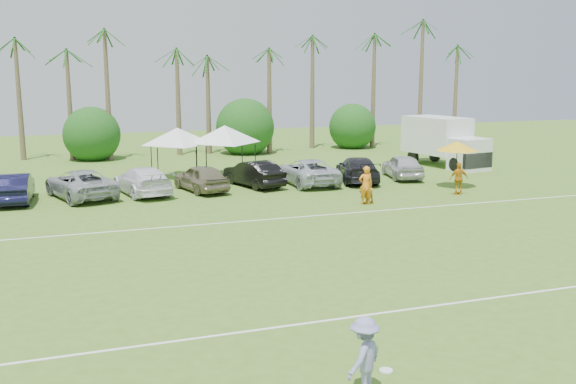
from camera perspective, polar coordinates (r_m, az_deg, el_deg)
name	(u,v)px	position (r m, az deg, el deg)	size (l,w,h in m)	color
ground	(421,341)	(16.59, 11.71, -12.86)	(120.00, 120.00, 0.00)	#446C20
field_lines	(305,255)	(23.38, 1.56, -5.66)	(80.00, 12.10, 0.01)	white
palm_tree_3	(57,24)	(51.09, -19.86, 13.90)	(2.40, 2.40, 11.90)	brown
palm_tree_4	(115,60)	(51.14, -15.11, 11.25)	(2.40, 2.40, 8.90)	brown
palm_tree_5	(168,49)	(51.63, -10.63, 12.39)	(2.40, 2.40, 9.90)	brown
palm_tree_6	(218,38)	(52.44, -6.22, 13.42)	(2.40, 2.40, 10.90)	brown
palm_tree_7	(266,29)	(53.55, -1.93, 14.32)	(2.40, 2.40, 11.90)	brown
palm_tree_8	(323,61)	(55.14, 3.15, 11.52)	(2.40, 2.40, 8.90)	brown
palm_tree_9	(377,51)	(57.26, 7.90, 12.27)	(2.40, 2.40, 9.90)	brown
palm_tree_10	(428,42)	(59.73, 12.30, 12.89)	(2.40, 2.40, 10.90)	brown
palm_tree_11	(466,33)	(61.95, 15.58, 13.44)	(2.40, 2.40, 11.90)	brown
bush_tree_1	(91,135)	(52.22, -17.09, 4.88)	(4.00, 4.00, 4.00)	brown
bush_tree_2	(241,130)	(54.04, -4.23, 5.49)	(4.00, 4.00, 4.00)	brown
bush_tree_3	(350,127)	(57.45, 5.49, 5.77)	(4.00, 4.00, 4.00)	brown
sideline_player_a	(366,185)	(32.40, 6.92, 0.60)	(0.71, 0.47, 1.95)	orange
sideline_player_b	(367,188)	(32.64, 7.01, 0.35)	(0.78, 0.60, 1.60)	orange
sideline_player_c	(459,179)	(35.95, 14.95, 1.16)	(1.04, 0.43, 1.78)	orange
box_truck	(444,140)	(46.82, 13.73, 4.49)	(3.57, 6.98, 3.43)	white
canopy_tent_left	(177,128)	(40.81, -9.82, 5.65)	(4.55, 4.55, 3.68)	black
canopy_tent_right	(225,125)	(40.66, -5.66, 5.91)	(4.72, 4.72, 3.83)	black
market_umbrella	(457,146)	(37.98, 14.82, 3.97)	(2.42, 2.42, 2.69)	black
frisbee_player	(364,357)	(13.55, 6.79, -14.35)	(1.25, 1.13, 1.68)	#8988C2
parked_car_1	(14,188)	(35.53, -23.14, 0.34)	(1.60, 4.59, 1.51)	black
parked_car_2	(80,184)	(35.60, -17.97, 0.69)	(2.51, 5.44, 1.51)	#A4A8AD
parked_car_3	(142,181)	(35.79, -12.83, 1.00)	(2.12, 5.21, 1.51)	white
parked_car_4	(201,178)	(36.15, -7.74, 1.26)	(1.78, 4.44, 1.51)	#776F54
parked_car_5	(254,174)	(37.40, -3.07, 1.65)	(1.60, 4.59, 1.51)	black
parked_car_6	(307,172)	(38.11, 1.72, 1.83)	(2.51, 5.44, 1.51)	#B8BDC7
parked_car_7	(357,169)	(39.22, 6.19, 2.02)	(2.12, 5.21, 1.51)	black
parked_car_8	(402,166)	(40.90, 10.12, 2.26)	(1.78, 4.44, 1.51)	#BBBCC1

